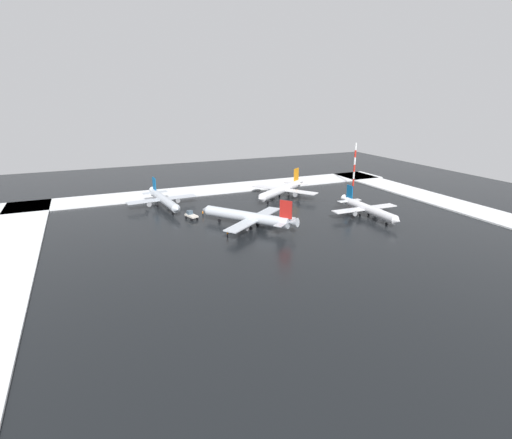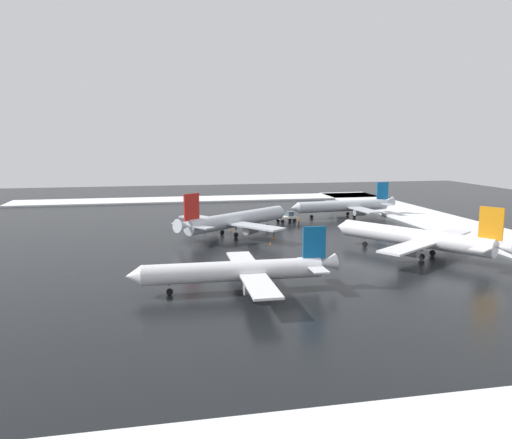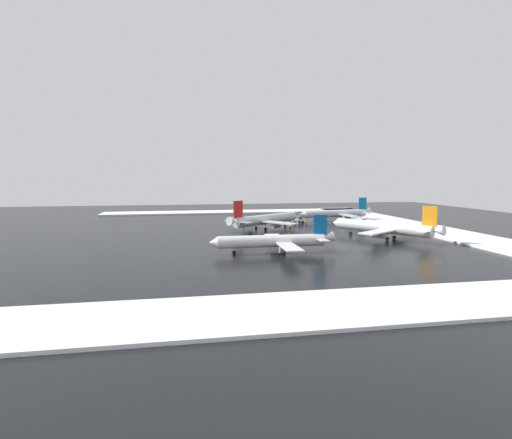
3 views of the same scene
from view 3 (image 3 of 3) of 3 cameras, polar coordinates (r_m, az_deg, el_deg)
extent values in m
plane|color=black|center=(115.32, 1.44, -1.89)|extent=(240.00, 240.00, 0.00)
cube|color=white|center=(134.66, 22.75, -1.11)|extent=(152.00, 16.00, 0.47)
cube|color=white|center=(52.98, 16.77, -11.67)|extent=(14.00, 116.00, 0.47)
cube|color=white|center=(180.98, -2.91, 1.13)|extent=(14.00, 116.00, 0.47)
cylinder|color=silver|center=(122.32, 1.51, 0.03)|extent=(18.45, 22.83, 3.00)
cone|color=silver|center=(133.42, 5.51, 0.52)|extent=(3.55, 3.41, 2.85)
cone|color=silver|center=(111.77, -3.33, -0.29)|extent=(3.94, 4.05, 2.92)
cube|color=silver|center=(125.25, -1.79, 0.05)|extent=(11.46, 10.04, 0.32)
cylinder|color=gray|center=(124.46, -1.06, -0.39)|extent=(3.22, 3.45, 1.76)
cube|color=silver|center=(115.74, 3.37, -0.46)|extent=(11.46, 10.04, 0.32)
cylinder|color=gray|center=(117.29, 2.83, -0.81)|extent=(3.22, 3.45, 1.76)
cube|color=red|center=(112.93, -2.57, 1.44)|extent=(2.39, 2.99, 4.94)
cube|color=silver|center=(115.26, -3.44, -0.18)|extent=(4.75, 4.39, 0.21)
cube|color=silver|center=(111.56, -1.54, -0.39)|extent=(4.75, 4.39, 0.21)
cylinder|color=black|center=(129.58, 4.18, -0.22)|extent=(0.21, 0.21, 0.62)
cylinder|color=black|center=(129.73, 4.17, -0.79)|extent=(0.83, 0.96, 0.97)
cylinder|color=black|center=(121.78, 0.00, -0.62)|extent=(0.21, 0.21, 0.62)
cylinder|color=black|center=(121.94, 0.00, -1.22)|extent=(0.83, 0.96, 0.97)
cylinder|color=black|center=(119.23, 1.39, -0.77)|extent=(0.21, 0.21, 0.62)
cylinder|color=black|center=(119.39, 1.38, -1.38)|extent=(0.83, 0.96, 0.97)
cylinder|color=white|center=(108.55, 17.51, -1.07)|extent=(23.28, 17.16, 2.96)
cone|color=white|center=(115.75, 11.32, -0.46)|extent=(3.31, 3.50, 2.81)
cone|color=white|center=(102.67, 24.58, -1.45)|extent=(3.99, 3.83, 2.88)
cube|color=white|center=(101.11, 16.91, -1.71)|extent=(9.54, 11.52, 0.31)
cylinder|color=gray|center=(102.96, 17.15, -2.07)|extent=(3.43, 3.11, 1.74)
cube|color=white|center=(113.80, 20.35, -0.97)|extent=(9.54, 11.52, 0.31)
cylinder|color=gray|center=(112.52, 19.76, -1.48)|extent=(3.43, 3.11, 1.74)
cube|color=orange|center=(103.07, 23.57, 0.43)|extent=(3.06, 2.22, 4.88)
cube|color=white|center=(101.10, 22.85, -1.59)|extent=(4.23, 4.73, 0.21)
cube|color=white|center=(105.92, 23.93, -1.30)|extent=(4.23, 4.73, 0.21)
cylinder|color=black|center=(113.23, 13.39, -1.32)|extent=(0.21, 0.21, 0.61)
cylinder|color=black|center=(113.40, 13.38, -1.95)|extent=(0.96, 0.79, 0.96)
cylinder|color=black|center=(105.84, 18.25, -1.98)|extent=(0.21, 0.21, 0.61)
cylinder|color=black|center=(106.02, 18.22, -2.66)|extent=(0.96, 0.79, 0.96)
cylinder|color=black|center=(109.24, 19.17, -1.77)|extent=(0.21, 0.21, 0.61)
cylinder|color=black|center=(109.42, 19.14, -2.42)|extent=(0.96, 0.79, 0.96)
cylinder|color=silver|center=(147.53, 11.25, 0.85)|extent=(5.22, 23.96, 2.70)
cone|color=silver|center=(142.01, 6.66, 0.73)|extent=(2.75, 2.17, 2.56)
cone|color=silver|center=(153.96, 15.55, 1.14)|extent=(2.58, 3.06, 2.62)
cube|color=silver|center=(143.02, 13.31, 0.54)|extent=(10.63, 4.57, 0.29)
cylinder|color=gray|center=(144.27, 12.85, 0.29)|extent=(1.87, 2.85, 1.59)
cube|color=silver|center=(154.39, 10.91, 1.00)|extent=(10.63, 4.57, 0.29)
cylinder|color=gray|center=(152.88, 11.04, 0.65)|extent=(1.87, 2.85, 1.59)
cube|color=#0C5999|center=(152.74, 14.97, 2.22)|extent=(0.62, 3.19, 4.44)
cube|color=silver|center=(150.88, 15.36, 0.99)|extent=(4.01, 2.46, 0.19)
cube|color=silver|center=(154.92, 14.43, 1.14)|extent=(4.01, 2.46, 0.19)
cylinder|color=black|center=(143.96, 8.30, 0.30)|extent=(0.19, 0.19, 0.56)
cylinder|color=black|center=(144.08, 8.30, -0.16)|extent=(0.37, 0.90, 0.87)
cylinder|color=black|center=(147.24, 12.38, 0.35)|extent=(0.19, 0.19, 0.56)
cylinder|color=black|center=(147.36, 12.37, -0.09)|extent=(0.37, 0.90, 0.87)
cylinder|color=black|center=(150.29, 11.74, 0.48)|extent=(0.19, 0.19, 0.56)
cylinder|color=black|center=(150.40, 11.73, 0.05)|extent=(0.37, 0.90, 0.87)
cylinder|color=white|center=(84.22, 2.25, -3.09)|extent=(2.84, 22.79, 2.58)
cone|color=white|center=(82.58, -6.13, -3.31)|extent=(2.47, 1.85, 2.45)
cone|color=white|center=(87.56, 10.25, -2.52)|extent=(2.22, 2.73, 2.51)
cube|color=white|center=(78.81, 4.82, -3.92)|extent=(9.90, 3.45, 0.27)
cylinder|color=gray|center=(80.30, 4.28, -4.27)|extent=(1.55, 2.60, 1.52)
cube|color=white|center=(90.74, 2.84, -2.56)|extent=(9.90, 3.45, 0.27)
cylinder|color=gray|center=(89.31, 2.82, -3.20)|extent=(1.55, 2.60, 1.52)
cube|color=#0C5999|center=(86.58, 9.15, -0.73)|extent=(0.31, 3.04, 4.25)
cube|color=white|center=(84.81, 9.52, -2.90)|extent=(3.66, 2.01, 0.18)
cube|color=white|center=(89.06, 8.56, -2.45)|extent=(3.66, 2.01, 0.18)
cylinder|color=black|center=(83.14, -3.14, -4.01)|extent=(0.18, 0.18, 0.53)
cylinder|color=black|center=(83.35, -3.14, -4.75)|extent=(0.28, 0.84, 0.83)
cylinder|color=black|center=(83.31, 4.02, -4.00)|extent=(0.18, 0.18, 0.53)
cylinder|color=black|center=(83.51, 4.02, -4.74)|extent=(0.28, 0.84, 0.83)
cylinder|color=black|center=(86.51, 3.50, -3.61)|extent=(0.18, 0.18, 0.53)
cylinder|color=black|center=(86.70, 3.49, -4.33)|extent=(0.28, 0.84, 0.83)
cube|color=silver|center=(137.85, 5.90, -0.11)|extent=(3.42, 5.04, 0.50)
cube|color=#3F5160|center=(138.26, 6.23, 0.24)|extent=(1.84, 1.77, 1.10)
cylinder|color=black|center=(139.63, 6.23, -0.32)|extent=(0.56, 0.95, 0.90)
cylinder|color=black|center=(137.98, 6.68, -0.41)|extent=(0.56, 0.95, 0.90)
cylinder|color=black|center=(137.90, 5.11, -0.39)|extent=(0.56, 0.95, 0.90)
cylinder|color=black|center=(136.24, 5.56, -0.48)|extent=(0.56, 0.95, 0.90)
cylinder|color=black|center=(122.64, 4.93, -1.23)|extent=(0.16, 0.16, 0.85)
cylinder|color=black|center=(122.52, 4.86, -1.23)|extent=(0.16, 0.16, 0.85)
cylinder|color=orange|center=(122.49, 4.90, -0.89)|extent=(0.36, 0.36, 0.62)
sphere|color=tan|center=(122.44, 4.90, -0.69)|extent=(0.24, 0.24, 0.24)
cylinder|color=black|center=(134.67, 7.12, -0.59)|extent=(0.16, 0.16, 0.85)
cylinder|color=black|center=(134.51, 7.16, -0.59)|extent=(0.16, 0.16, 0.85)
cylinder|color=orange|center=(134.50, 7.14, -0.28)|extent=(0.36, 0.36, 0.62)
sphere|color=tan|center=(134.46, 7.14, -0.10)|extent=(0.24, 0.24, 0.24)
cylinder|color=black|center=(129.24, -1.75, -0.83)|extent=(0.16, 0.16, 0.85)
cylinder|color=black|center=(129.12, -1.81, -0.83)|extent=(0.16, 0.16, 0.85)
cylinder|color=orange|center=(129.09, -1.78, -0.51)|extent=(0.36, 0.36, 0.62)
sphere|color=tan|center=(129.04, -1.78, -0.32)|extent=(0.24, 0.24, 0.24)
cone|color=orange|center=(126.48, 0.72, -1.05)|extent=(0.36, 0.36, 0.55)
cone|color=orange|center=(118.55, 4.94, -1.56)|extent=(0.36, 0.36, 0.55)
cone|color=orange|center=(113.07, 4.75, -1.93)|extent=(0.36, 0.36, 0.55)
camera|label=1|loc=(177.52, -36.30, 11.44)|focal=28.00mm
camera|label=2|loc=(22.74, 13.42, 13.25)|focal=35.00mm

